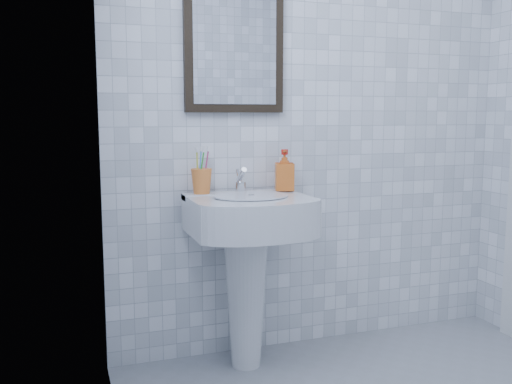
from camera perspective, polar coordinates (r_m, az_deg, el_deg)
name	(u,v)px	position (r m, az deg, el deg)	size (l,w,h in m)	color
wall_back	(316,111)	(3.02, 5.98, 8.09)	(2.20, 0.02, 2.50)	white
wall_left	(130,106)	(1.55, -12.48, 8.37)	(0.02, 2.40, 2.50)	white
washbasin	(247,252)	(2.73, -0.87, -6.04)	(0.56, 0.41, 0.86)	silver
faucet	(241,182)	(2.77, -1.54, 1.00)	(0.05, 0.11, 0.13)	silver
toothbrush_cup	(202,181)	(2.73, -5.46, 1.08)	(0.10, 0.10, 0.12)	orange
soap_dispenser	(284,170)	(2.84, 2.86, 2.20)	(0.09, 0.09, 0.20)	#D04A14
wall_mirror	(234,48)	(2.86, -2.18, 14.17)	(0.50, 0.04, 0.62)	black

